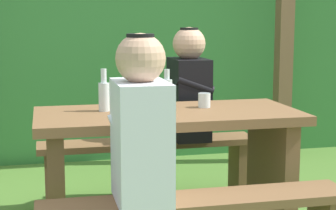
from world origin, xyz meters
name	(u,v)px	position (x,y,z in m)	size (l,w,h in m)	color
hedge_backdrop	(114,26)	(0.00, 2.19, 1.13)	(6.40, 0.84, 2.26)	#307030
pergola_post_right	(284,48)	(1.31, 1.43, 0.96)	(0.12, 0.12, 1.91)	brown
picnic_table	(168,153)	(0.00, 0.00, 0.49)	(1.40, 0.64, 0.72)	brown
bench_far	(148,158)	(0.00, 0.58, 0.31)	(1.40, 0.24, 0.43)	brown
person_white_shirt	(141,126)	(-0.25, -0.58, 0.76)	(0.25, 0.35, 0.72)	silver
person_black_coat	(189,88)	(0.27, 0.58, 0.76)	(0.25, 0.35, 0.72)	black
drinking_glass	(204,100)	(0.23, 0.08, 0.76)	(0.07, 0.07, 0.08)	silver
bottle_left	(104,94)	(-0.33, 0.09, 0.81)	(0.06, 0.06, 0.23)	silver
bottle_right	(167,94)	(-0.01, -0.03, 0.81)	(0.06, 0.06, 0.23)	silver
cell_phone	(153,109)	(-0.07, 0.08, 0.72)	(0.07, 0.14, 0.01)	silver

